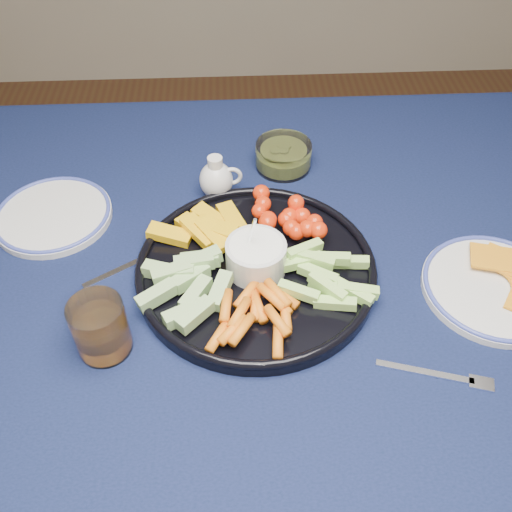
{
  "coord_description": "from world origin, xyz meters",
  "views": [
    {
      "loc": [
        -0.09,
        -0.67,
        1.47
      ],
      "look_at": [
        -0.06,
        -0.03,
        0.79
      ],
      "focal_mm": 40.0,
      "sensor_mm": 36.0,
      "label": 1
    }
  ],
  "objects_px": {
    "creamer_pitcher": "(217,180)",
    "cheese_plate": "(495,286)",
    "dining_table": "(288,293)",
    "side_plate_extra": "(53,215)",
    "crudite_platter": "(255,266)",
    "juice_tumbler": "(101,330)",
    "pickle_bowl": "(283,157)"
  },
  "relations": [
    {
      "from": "side_plate_extra",
      "to": "crudite_platter",
      "type": "bearing_deg",
      "value": -23.72
    },
    {
      "from": "dining_table",
      "to": "pickle_bowl",
      "type": "relative_size",
      "value": 14.65
    },
    {
      "from": "pickle_bowl",
      "to": "cheese_plate",
      "type": "relative_size",
      "value": 0.48
    },
    {
      "from": "cheese_plate",
      "to": "creamer_pitcher",
      "type": "bearing_deg",
      "value": 149.5
    },
    {
      "from": "creamer_pitcher",
      "to": "pickle_bowl",
      "type": "relative_size",
      "value": 0.79
    },
    {
      "from": "cheese_plate",
      "to": "crudite_platter",
      "type": "bearing_deg",
      "value": 172.22
    },
    {
      "from": "pickle_bowl",
      "to": "juice_tumbler",
      "type": "height_order",
      "value": "juice_tumbler"
    },
    {
      "from": "dining_table",
      "to": "juice_tumbler",
      "type": "bearing_deg",
      "value": -151.08
    },
    {
      "from": "crudite_platter",
      "to": "pickle_bowl",
      "type": "xyz_separation_m",
      "value": [
        0.07,
        0.3,
        0.0
      ]
    },
    {
      "from": "crudite_platter",
      "to": "pickle_bowl",
      "type": "distance_m",
      "value": 0.31
    },
    {
      "from": "pickle_bowl",
      "to": "side_plate_extra",
      "type": "distance_m",
      "value": 0.46
    },
    {
      "from": "creamer_pitcher",
      "to": "juice_tumbler",
      "type": "xyz_separation_m",
      "value": [
        -0.17,
        -0.35,
        0.0
      ]
    },
    {
      "from": "dining_table",
      "to": "creamer_pitcher",
      "type": "height_order",
      "value": "creamer_pitcher"
    },
    {
      "from": "cheese_plate",
      "to": "side_plate_extra",
      "type": "relative_size",
      "value": 1.09
    },
    {
      "from": "dining_table",
      "to": "side_plate_extra",
      "type": "height_order",
      "value": "side_plate_extra"
    },
    {
      "from": "creamer_pitcher",
      "to": "juice_tumbler",
      "type": "bearing_deg",
      "value": -116.15
    },
    {
      "from": "juice_tumbler",
      "to": "side_plate_extra",
      "type": "bearing_deg",
      "value": 114.65
    },
    {
      "from": "creamer_pitcher",
      "to": "cheese_plate",
      "type": "height_order",
      "value": "creamer_pitcher"
    },
    {
      "from": "creamer_pitcher",
      "to": "side_plate_extra",
      "type": "relative_size",
      "value": 0.42
    },
    {
      "from": "pickle_bowl",
      "to": "cheese_plate",
      "type": "xyz_separation_m",
      "value": [
        0.32,
        -0.35,
        -0.01
      ]
    },
    {
      "from": "pickle_bowl",
      "to": "cheese_plate",
      "type": "bearing_deg",
      "value": -47.93
    },
    {
      "from": "crudite_platter",
      "to": "side_plate_extra",
      "type": "distance_m",
      "value": 0.4
    },
    {
      "from": "dining_table",
      "to": "cheese_plate",
      "type": "relative_size",
      "value": 7.1
    },
    {
      "from": "creamer_pitcher",
      "to": "crudite_platter",
      "type": "bearing_deg",
      "value": -73.88
    },
    {
      "from": "dining_table",
      "to": "side_plate_extra",
      "type": "relative_size",
      "value": 7.73
    },
    {
      "from": "crudite_platter",
      "to": "side_plate_extra",
      "type": "bearing_deg",
      "value": 156.28
    },
    {
      "from": "creamer_pitcher",
      "to": "pickle_bowl",
      "type": "distance_m",
      "value": 0.16
    },
    {
      "from": "pickle_bowl",
      "to": "juice_tumbler",
      "type": "relative_size",
      "value": 1.18
    },
    {
      "from": "crudite_platter",
      "to": "pickle_bowl",
      "type": "height_order",
      "value": "crudite_platter"
    },
    {
      "from": "creamer_pitcher",
      "to": "cheese_plate",
      "type": "relative_size",
      "value": 0.38
    },
    {
      "from": "dining_table",
      "to": "side_plate_extra",
      "type": "distance_m",
      "value": 0.46
    },
    {
      "from": "crudite_platter",
      "to": "creamer_pitcher",
      "type": "relative_size",
      "value": 4.51
    }
  ]
}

